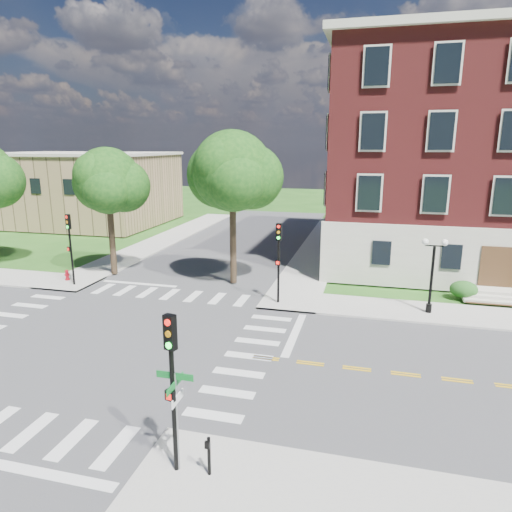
% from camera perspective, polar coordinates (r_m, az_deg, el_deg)
% --- Properties ---
extents(ground, '(160.00, 160.00, 0.00)m').
position_cam_1_polar(ground, '(23.91, -18.07, -9.96)').
color(ground, '#205016').
rests_on(ground, ground).
extents(road_ew, '(90.00, 12.00, 0.01)m').
position_cam_1_polar(road_ew, '(23.91, -18.07, -9.95)').
color(road_ew, '#3D3D3F').
rests_on(road_ew, ground).
extents(road_ns, '(12.00, 90.00, 0.01)m').
position_cam_1_polar(road_ns, '(23.91, -18.07, -9.94)').
color(road_ns, '#3D3D3F').
rests_on(road_ns, ground).
extents(sidewalk_ne, '(34.00, 34.00, 0.12)m').
position_cam_1_polar(sidewalk_ne, '(35.08, 18.97, -2.34)').
color(sidewalk_ne, '#9E9B93').
rests_on(sidewalk_ne, ground).
extents(sidewalk_nw, '(34.00, 34.00, 0.12)m').
position_cam_1_polar(sidewalk_nw, '(44.52, -24.41, 0.49)').
color(sidewalk_nw, '#9E9B93').
rests_on(sidewalk_nw, ground).
extents(crosswalk_east, '(2.20, 10.20, 0.02)m').
position_cam_1_polar(crosswalk_east, '(21.16, -0.91, -12.45)').
color(crosswalk_east, silver).
rests_on(crosswalk_east, ground).
extents(stop_bar_east, '(0.40, 5.50, 0.00)m').
position_cam_1_polar(stop_bar_east, '(23.52, 4.86, -9.70)').
color(stop_bar_east, silver).
rests_on(stop_bar_east, ground).
extents(secondary_building, '(20.40, 15.40, 8.30)m').
position_cam_1_polar(secondary_building, '(59.41, -21.11, 7.97)').
color(secondary_building, olive).
rests_on(secondary_building, ground).
extents(tree_c, '(4.61, 4.61, 9.08)m').
position_cam_1_polar(tree_c, '(33.97, -18.06, 8.90)').
color(tree_c, black).
rests_on(tree_c, ground).
extents(tree_d, '(5.27, 5.27, 10.18)m').
position_cam_1_polar(tree_d, '(30.15, -2.99, 10.50)').
color(tree_d, black).
rests_on(tree_d, ground).
extents(traffic_signal_se, '(0.37, 0.43, 4.80)m').
position_cam_1_polar(traffic_signal_se, '(13.20, -10.47, -14.32)').
color(traffic_signal_se, black).
rests_on(traffic_signal_se, ground).
extents(traffic_signal_ne, '(0.33, 0.37, 4.80)m').
position_cam_1_polar(traffic_signal_ne, '(26.72, 2.85, 0.42)').
color(traffic_signal_ne, black).
rests_on(traffic_signal_ne, ground).
extents(traffic_signal_nw, '(0.38, 0.46, 4.80)m').
position_cam_1_polar(traffic_signal_nw, '(32.60, -22.25, 1.84)').
color(traffic_signal_nw, black).
rests_on(traffic_signal_nw, ground).
extents(twin_lamp_west, '(1.36, 0.36, 4.23)m').
position_cam_1_polar(twin_lamp_west, '(27.04, 21.16, -1.80)').
color(twin_lamp_west, black).
rests_on(twin_lamp_west, ground).
extents(street_sign_pole, '(1.10, 1.10, 3.10)m').
position_cam_1_polar(street_sign_pole, '(13.64, -9.93, -17.55)').
color(street_sign_pole, gray).
rests_on(street_sign_pole, ground).
extents(push_button_post, '(0.14, 0.21, 1.20)m').
position_cam_1_polar(push_button_post, '(14.17, -5.93, -23.43)').
color(push_button_post, black).
rests_on(push_button_post, ground).
extents(fire_hydrant, '(0.35, 0.35, 0.75)m').
position_cam_1_polar(fire_hydrant, '(34.47, -22.54, -2.24)').
color(fire_hydrant, maroon).
rests_on(fire_hydrant, ground).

